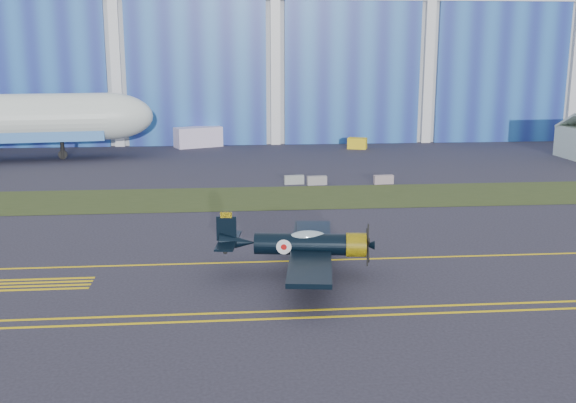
{
  "coord_description": "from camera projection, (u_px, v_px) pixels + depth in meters",
  "views": [
    {
      "loc": [
        -6.72,
        -46.87,
        13.67
      ],
      "look_at": [
        -2.47,
        1.2,
        2.58
      ],
      "focal_mm": 42.0,
      "sensor_mm": 36.0,
      "label": 1
    }
  ],
  "objects": [
    {
      "name": "ground",
      "position": [
        323.0,
        239.0,
        49.14
      ],
      "size": [
        260.0,
        260.0,
        0.0
      ],
      "primitive_type": "plane",
      "color": "#2E2D3B",
      "rests_on": "ground"
    },
    {
      "name": "grass_median",
      "position": [
        302.0,
        197.0,
        62.73
      ],
      "size": [
        260.0,
        10.0,
        0.02
      ],
      "primitive_type": "cube",
      "color": "#475128",
      "rests_on": "ground"
    },
    {
      "name": "hangar",
      "position": [
        266.0,
        39.0,
        115.48
      ],
      "size": [
        220.0,
        45.7,
        30.0
      ],
      "color": "silver",
      "rests_on": "ground"
    },
    {
      "name": "taxiway_centreline",
      "position": [
        334.0,
        260.0,
        44.29
      ],
      "size": [
        200.0,
        0.2,
        0.02
      ],
      "primitive_type": "cube",
      "color": "yellow",
      "rests_on": "ground"
    },
    {
      "name": "edge_line_near",
      "position": [
        362.0,
        316.0,
        35.06
      ],
      "size": [
        80.0,
        0.2,
        0.02
      ],
      "primitive_type": "cube",
      "color": "yellow",
      "rests_on": "ground"
    },
    {
      "name": "edge_line_far",
      "position": [
        358.0,
        308.0,
        36.03
      ],
      "size": [
        80.0,
        0.2,
        0.02
      ],
      "primitive_type": "cube",
      "color": "yellow",
      "rests_on": "ground"
    },
    {
      "name": "hold_short_ladder",
      "position": [
        40.0,
        284.0,
        39.73
      ],
      "size": [
        6.0,
        2.4,
        0.02
      ],
      "primitive_type": null,
      "color": "yellow",
      "rests_on": "ground"
    },
    {
      "name": "warbird",
      "position": [
        301.0,
        244.0,
        40.91
      ],
      "size": [
        12.41,
        14.31,
        3.84
      ],
      "rotation": [
        0.0,
        0.0,
        -0.14
      ],
      "color": "black",
      "rests_on": "ground"
    },
    {
      "name": "shipping_container",
      "position": [
        198.0,
        137.0,
        94.13
      ],
      "size": [
        6.92,
        4.87,
        2.79
      ],
      "primitive_type": "cube",
      "rotation": [
        0.0,
        0.0,
        0.4
      ],
      "color": "silver",
      "rests_on": "ground"
    },
    {
      "name": "tug",
      "position": [
        357.0,
        143.0,
        92.64
      ],
      "size": [
        2.93,
        2.35,
        1.49
      ],
      "primitive_type": "cube",
      "rotation": [
        0.0,
        0.0,
        -0.34
      ],
      "color": "yellow",
      "rests_on": "ground"
    },
    {
      "name": "barrier_a",
      "position": [
        294.0,
        180.0,
        68.69
      ],
      "size": [
        2.04,
        0.77,
        0.9
      ],
      "primitive_type": "cube",
      "rotation": [
        0.0,
        0.0,
        0.09
      ],
      "color": "gray",
      "rests_on": "ground"
    },
    {
      "name": "barrier_b",
      "position": [
        317.0,
        180.0,
        68.34
      ],
      "size": [
        2.04,
        0.74,
        0.9
      ],
      "primitive_type": "cube",
      "rotation": [
        0.0,
        0.0,
        0.07
      ],
      "color": "gray",
      "rests_on": "ground"
    },
    {
      "name": "barrier_c",
      "position": [
        383.0,
        180.0,
        68.8
      ],
      "size": [
        2.04,
        0.75,
        0.9
      ],
      "primitive_type": "cube",
      "rotation": [
        0.0,
        0.0,
        0.07
      ],
      "color": "gray",
      "rests_on": "ground"
    }
  ]
}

